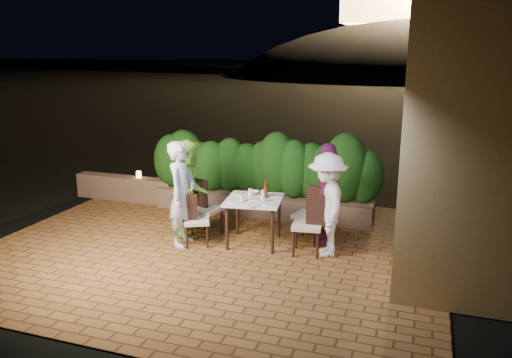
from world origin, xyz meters
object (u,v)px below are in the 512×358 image
at_px(diner_green, 191,187).
at_px(diner_purple, 327,194).
at_px(chair_left_front, 197,220).
at_px(diner_blue, 182,194).
at_px(diner_white, 327,205).
at_px(chair_right_back, 309,214).
at_px(dining_table, 254,221).
at_px(chair_left_back, 206,208).
at_px(bowl, 254,192).
at_px(parapet_lamp, 139,175).
at_px(chair_right_front, 307,224).
at_px(beer_bottle, 266,188).

height_order(diner_green, diner_purple, diner_purple).
bearing_deg(diner_green, chair_left_front, -163.11).
relative_size(diner_blue, diner_white, 1.06).
xyz_separation_m(chair_right_back, diner_white, (0.37, -0.43, 0.32)).
xyz_separation_m(dining_table, chair_right_back, (0.81, 0.35, 0.10)).
height_order(chair_left_back, diner_green, diner_green).
height_order(diner_blue, diner_white, diner_blue).
relative_size(chair_left_back, diner_white, 0.61).
height_order(dining_table, diner_green, diner_green).
relative_size(bowl, parapet_lamp, 1.18).
relative_size(dining_table, diner_purple, 0.53).
distance_m(dining_table, diner_blue, 1.23).
bearing_deg(parapet_lamp, chair_right_back, -16.03).
height_order(diner_purple, parapet_lamp, diner_purple).
height_order(chair_right_back, diner_white, diner_white).
height_order(chair_left_back, diner_purple, diner_purple).
relative_size(bowl, diner_green, 0.10).
distance_m(bowl, diner_blue, 1.20).
relative_size(dining_table, chair_right_front, 0.92).
distance_m(bowl, chair_right_front, 1.14).
bearing_deg(chair_left_front, dining_table, -2.65).
bearing_deg(dining_table, beer_bottle, 34.10).
height_order(chair_left_front, diner_white, diner_white).
xyz_separation_m(bowl, diner_purple, (1.20, 0.11, 0.05)).
bearing_deg(diner_white, beer_bottle, -119.08).
height_order(diner_white, diner_purple, diner_purple).
relative_size(chair_right_back, diner_blue, 0.57).
xyz_separation_m(chair_left_front, chair_right_back, (1.65, 0.72, 0.05)).
height_order(bowl, chair_left_back, chair_left_back).
height_order(chair_right_front, diner_white, diner_white).
xyz_separation_m(chair_left_front, chair_left_back, (-0.04, 0.46, 0.06)).
height_order(chair_left_back, parapet_lamp, chair_left_back).
bearing_deg(chair_left_back, chair_right_back, 21.22).
distance_m(beer_bottle, chair_right_front, 0.89).
distance_m(dining_table, bowl, 0.51).
xyz_separation_m(beer_bottle, bowl, (-0.27, 0.19, -0.14)).
distance_m(chair_left_front, chair_right_front, 1.76).
bearing_deg(beer_bottle, chair_left_front, -154.65).
bearing_deg(chair_right_front, dining_table, -16.17).
xyz_separation_m(dining_table, beer_bottle, (0.16, 0.11, 0.53)).
bearing_deg(diner_purple, diner_blue, -83.23).
distance_m(beer_bottle, diner_purple, 0.98).
distance_m(beer_bottle, diner_white, 1.05).
distance_m(chair_left_front, diner_purple, 2.12).
relative_size(dining_table, chair_left_back, 0.90).
xyz_separation_m(chair_right_front, diner_green, (-2.06, 0.25, 0.34)).
bearing_deg(diner_purple, chair_left_back, -94.68).
bearing_deg(bowl, diner_purple, 5.06).
bearing_deg(diner_purple, chair_left_front, -81.99).
xyz_separation_m(chair_left_back, diner_blue, (-0.19, -0.50, 0.36)).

